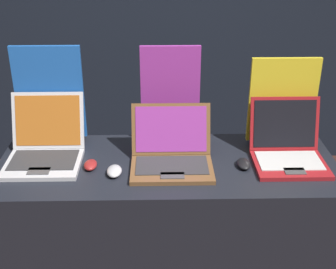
{
  "coord_description": "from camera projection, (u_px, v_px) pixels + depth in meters",
  "views": [
    {
      "loc": [
        -0.04,
        -1.62,
        1.98
      ],
      "look_at": [
        0.0,
        0.31,
        1.04
      ],
      "focal_mm": 50.0,
      "sensor_mm": 36.0,
      "label": 1
    }
  ],
  "objects": [
    {
      "name": "promo_stand_front",
      "position": [
        50.0,
        97.0,
        2.33
      ],
      "size": [
        0.34,
        0.07,
        0.5
      ],
      "color": "black",
      "rests_on": "display_counter"
    },
    {
      "name": "mouse_front",
      "position": [
        90.0,
        165.0,
        2.16
      ],
      "size": [
        0.06,
        0.1,
        0.03
      ],
      "color": "maroon",
      "rests_on": "display_counter"
    },
    {
      "name": "promo_stand_middle",
      "position": [
        170.0,
        97.0,
        2.33
      ],
      "size": [
        0.29,
        0.07,
        0.5
      ],
      "color": "black",
      "rests_on": "display_counter"
    },
    {
      "name": "laptop_front",
      "position": [
        45.0,
        147.0,
        2.22
      ],
      "size": [
        0.35,
        0.38,
        0.28
      ],
      "color": "#B7B7BC",
      "rests_on": "display_counter"
    },
    {
      "name": "display_counter",
      "position": [
        168.0,
        238.0,
        2.41
      ],
      "size": [
        1.61,
        0.62,
        0.89
      ],
      "color": "black",
      "rests_on": "ground_plane"
    },
    {
      "name": "mouse_back",
      "position": [
        244.0,
        164.0,
        2.17
      ],
      "size": [
        0.06,
        0.1,
        0.03
      ],
      "color": "black",
      "rests_on": "display_counter"
    },
    {
      "name": "laptop_middle",
      "position": [
        172.0,
        153.0,
        2.18
      ],
      "size": [
        0.38,
        0.34,
        0.25
      ],
      "color": "brown",
      "rests_on": "display_counter"
    },
    {
      "name": "laptop_back",
      "position": [
        288.0,
        148.0,
        2.21
      ],
      "size": [
        0.33,
        0.34,
        0.27
      ],
      "color": "maroon",
      "rests_on": "display_counter"
    },
    {
      "name": "promo_stand_back",
      "position": [
        282.0,
        104.0,
        2.3
      ],
      "size": [
        0.33,
        0.07,
        0.45
      ],
      "color": "black",
      "rests_on": "display_counter"
    },
    {
      "name": "mouse_middle",
      "position": [
        114.0,
        171.0,
        2.11
      ],
      "size": [
        0.07,
        0.11,
        0.03
      ],
      "color": "#B2B2B7",
      "rests_on": "display_counter"
    }
  ]
}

